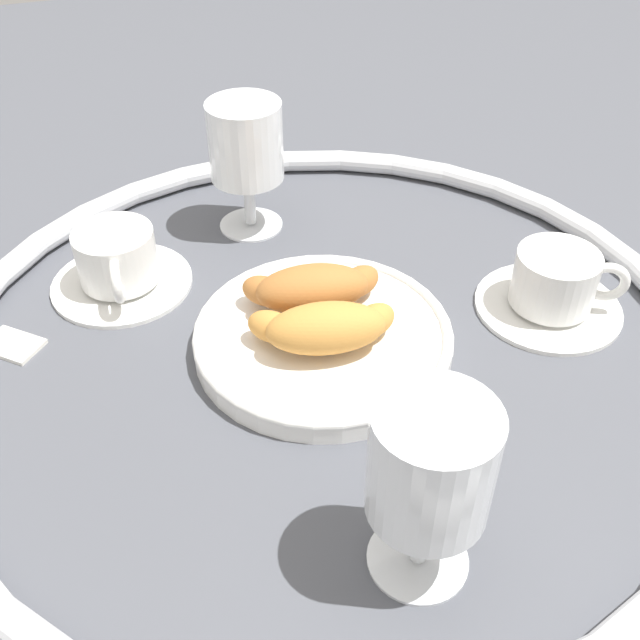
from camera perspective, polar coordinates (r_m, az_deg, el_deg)
name	(u,v)px	position (r m, az deg, el deg)	size (l,w,h in m)	color
ground_plane	(323,347)	(0.66, 0.23, -2.08)	(2.20, 2.20, 0.00)	#4C4F56
table_chrome_rim	(323,337)	(0.65, 0.23, -1.30)	(0.67, 0.67, 0.02)	silver
pastry_plate	(320,336)	(0.65, 0.00, -1.19)	(0.23, 0.23, 0.02)	white
croissant_large	(325,327)	(0.62, 0.41, -0.57)	(0.13, 0.08, 0.04)	#CC893D
croissant_small	(314,288)	(0.66, -0.47, 2.49)	(0.14, 0.08, 0.04)	#AD6B33
coffee_cup_near	(554,287)	(0.72, 17.44, 2.45)	(0.14, 0.14, 0.06)	white
coffee_cup_far	(118,264)	(0.74, -15.16, 4.15)	(0.14, 0.14, 0.06)	white
juice_glass_left	(246,146)	(0.78, -5.69, 13.06)	(0.08, 0.08, 0.14)	white
juice_glass_right	(430,472)	(0.45, 8.41, -11.43)	(0.08, 0.08, 0.14)	white
sugar_packet	(12,343)	(0.71, -22.45, -1.66)	(0.05, 0.03, 0.01)	white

